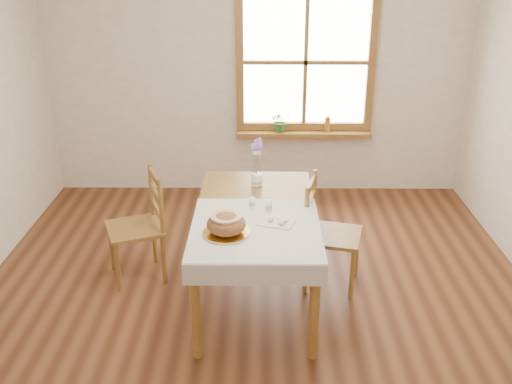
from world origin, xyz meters
TOP-DOWN VIEW (x-y plane):
  - ground at (0.00, 0.00)m, footprint 5.00×5.00m
  - room_walls at (0.00, 0.00)m, footprint 4.60×5.10m
  - window at (0.50, 2.47)m, footprint 1.46×0.08m
  - window_sill at (0.50, 2.40)m, footprint 1.46×0.20m
  - dining_table at (0.00, 0.30)m, footprint 0.90×1.60m
  - table_linen at (0.00, -0.00)m, footprint 0.91×0.99m
  - chair_left at (-1.00, 0.59)m, footprint 0.58×0.57m
  - chair_right at (0.62, 0.48)m, footprint 0.54×0.52m
  - bread_plate at (-0.20, -0.11)m, footprint 0.37×0.37m
  - bread_loaf at (-0.20, -0.11)m, footprint 0.27×0.27m
  - egg_napkin at (0.15, 0.08)m, footprint 0.30×0.27m
  - eggs at (0.15, 0.08)m, footprint 0.23×0.22m
  - salt_shaker at (-0.03, 0.31)m, footprint 0.06×0.06m
  - pepper_shaker at (0.09, 0.25)m, footprint 0.06×0.06m
  - flower_vase at (0.00, 0.77)m, footprint 0.10×0.10m
  - lavender_bouquet at (0.00, 0.77)m, footprint 0.16×0.16m
  - potted_plant at (0.25, 2.40)m, footprint 0.26×0.28m
  - amber_bottle at (0.76, 2.40)m, footprint 0.06×0.06m

SIDE VIEW (x-z plane):
  - ground at x=0.00m, z-range 0.00..0.00m
  - chair_right at x=0.62m, z-range 0.00..0.92m
  - chair_left at x=-1.00m, z-range 0.00..0.92m
  - dining_table at x=0.00m, z-range 0.29..1.04m
  - window_sill at x=0.50m, z-range 0.66..0.71m
  - table_linen at x=0.00m, z-range 0.75..0.76m
  - egg_napkin at x=0.15m, z-range 0.76..0.77m
  - bread_plate at x=-0.20m, z-range 0.76..0.78m
  - eggs at x=0.15m, z-range 0.77..0.81m
  - flower_vase at x=0.00m, z-range 0.75..0.85m
  - amber_bottle at x=0.76m, z-range 0.71..0.89m
  - potted_plant at x=0.25m, z-range 0.71..0.90m
  - pepper_shaker at x=0.09m, z-range 0.76..0.85m
  - salt_shaker at x=-0.03m, z-range 0.76..0.86m
  - bread_loaf at x=-0.20m, z-range 0.78..0.92m
  - lavender_bouquet at x=0.00m, z-range 0.85..1.15m
  - window at x=0.50m, z-range 0.72..2.18m
  - room_walls at x=0.00m, z-range 0.38..3.03m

